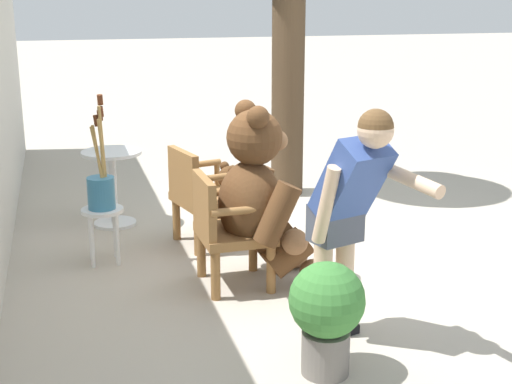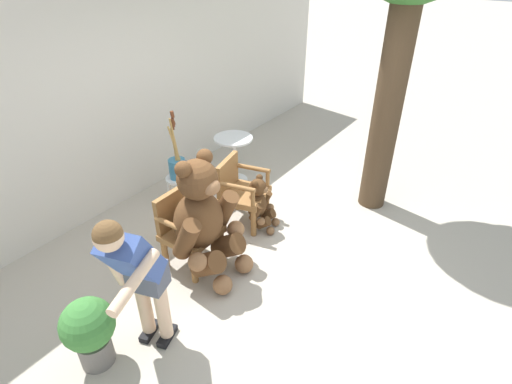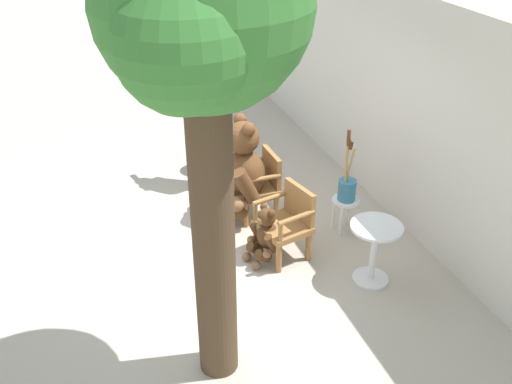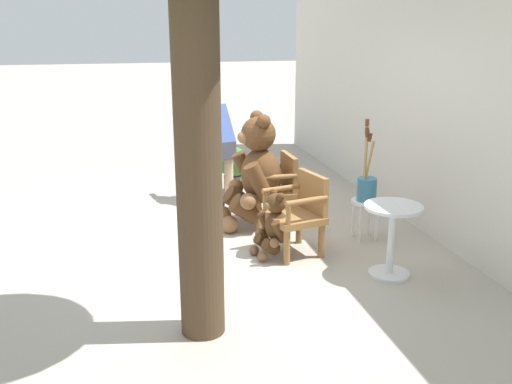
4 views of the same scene
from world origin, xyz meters
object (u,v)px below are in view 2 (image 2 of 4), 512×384
Objects in this scene: wooden_chair_right at (240,190)px; white_stool at (179,184)px; teddy_bear_small at (259,204)px; person_visitor at (136,271)px; wooden_chair_left at (187,227)px; round_side_table at (234,154)px; teddy_bear_large at (204,219)px; potted_plant at (89,329)px; brush_bucket at (177,164)px.

wooden_chair_right is 1.87× the size of white_stool.
person_visitor reaches higher than teddy_bear_small.
wooden_chair_right is at bearing -0.10° from wooden_chair_left.
round_side_table is at bearing 42.37° from wooden_chair_right.
teddy_bear_small reaches higher than white_stool.
teddy_bear_large is (-0.95, -0.25, 0.22)m from wooden_chair_right.
round_side_table is (1.72, 0.70, -0.01)m from wooden_chair_left.
teddy_bear_large is at bearing -123.43° from white_stool.
teddy_bear_large reaches higher than wooden_chair_right.
teddy_bear_small reaches higher than potted_plant.
white_stool is at bearing 103.76° from wooden_chair_right.
white_stool is at bearing 56.57° from teddy_bear_large.
wooden_chair_right is 0.57× the size of person_visitor.
wooden_chair_left is at bearing 26.10° from person_visitor.
white_stool is at bearing 170.50° from round_side_table.
person_visitor reaches higher than wooden_chair_left.
brush_bucket is (0.74, 0.86, 0.20)m from wooden_chair_left.
round_side_table is (0.76, 0.70, -0.01)m from wooden_chair_right.
wooden_chair_left is 1.00× the size of wooden_chair_right.
person_visitor reaches higher than white_stool.
teddy_bear_large is 1.45m from potted_plant.
brush_bucket is (-0.24, 1.14, 0.31)m from teddy_bear_small.
person_visitor reaches higher than potted_plant.
round_side_table is (2.77, 1.21, -0.46)m from person_visitor.
potted_plant is (-2.39, 0.03, 0.05)m from teddy_bear_small.
brush_bucket is 1.36× the size of potted_plant.
person_visitor is at bearing -165.59° from wooden_chair_right.
potted_plant is at bearing 179.63° from teddy_bear_large.
white_stool is 0.99m from round_side_table.
teddy_bear_large is 1.11m from person_visitor.
teddy_bear_large is at bearing -89.25° from wooden_chair_left.
teddy_bear_small is 1.20m from brush_bucket.
person_visitor is 3.06m from round_side_table.
wooden_chair_right is 1.26× the size of potted_plant.
person_visitor is 2.33m from white_stool.
teddy_bear_small is at bearing -85.17° from wooden_chair_right.
brush_bucket reaches higher than white_stool.
brush_bucket reaches higher than potted_plant.
brush_bucket is (1.79, 1.37, -0.25)m from person_visitor.
wooden_chair_right is 0.89m from white_stool.
wooden_chair_right is 0.30m from teddy_bear_small.
brush_bucket is 2.43m from potted_plant.
person_visitor reaches higher than brush_bucket.
teddy_bear_large is 1.37m from white_stool.
potted_plant is at bearing -163.24° from round_side_table.
white_stool is (-0.21, 0.86, -0.11)m from wooden_chair_right.
round_side_table is at bearing 16.76° from potted_plant.
potted_plant reaches higher than white_stool.
wooden_chair_right is 1.04m from round_side_table.
brush_bucket is at bearing 49.23° from wooden_chair_left.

